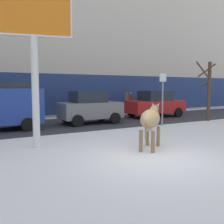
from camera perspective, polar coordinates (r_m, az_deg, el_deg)
ground_plane at (r=7.73m, az=9.03°, el=-10.07°), size 120.00×120.00×0.00m
road_strip at (r=14.63m, az=-10.88°, el=-2.74°), size 60.00×5.60×0.01m
building_facade at (r=21.14m, az=-17.19°, el=17.27°), size 44.00×6.10×13.00m
cow_tan at (r=8.73m, az=8.57°, el=-1.64°), size 1.72×1.54×1.54m
billboard at (r=9.35m, az=-17.04°, el=19.17°), size 2.50×0.76×5.56m
car_grey_hatchback at (r=14.80m, az=-4.93°, el=1.02°), size 3.51×1.94×1.86m
car_red_sedan at (r=18.31m, az=9.56°, el=1.75°), size 4.21×2.00×1.84m
pedestrian_near_billboard at (r=20.44m, az=3.17°, el=2.11°), size 0.36×0.24×1.73m
pedestrian_by_cars at (r=20.66m, az=4.08°, el=2.14°), size 0.36×0.24×1.73m
pedestrian_far_left at (r=21.53m, az=7.40°, el=2.24°), size 0.36×0.24×1.73m
bare_tree_right_lot at (r=17.06m, az=20.59°, el=4.95°), size 1.48×1.25×3.71m
street_sign at (r=14.10m, az=11.18°, el=3.75°), size 0.44×0.08×2.82m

